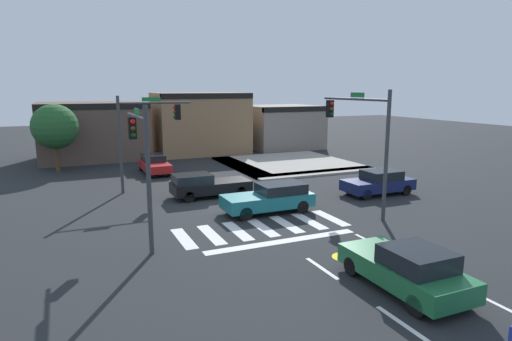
% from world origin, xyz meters
% --- Properties ---
extents(ground_plane, '(120.00, 120.00, 0.00)m').
position_xyz_m(ground_plane, '(0.00, 0.00, 0.00)').
color(ground_plane, '#232628').
extents(crosswalk_near, '(7.84, 2.76, 0.01)m').
position_xyz_m(crosswalk_near, '(0.00, -4.50, 0.00)').
color(crosswalk_near, silver).
rests_on(crosswalk_near, ground_plane).
extents(lane_markings, '(6.80, 20.25, 0.01)m').
position_xyz_m(lane_markings, '(1.11, -12.02, 0.00)').
color(lane_markings, white).
rests_on(lane_markings, ground_plane).
extents(bike_detector_marking, '(1.01, 1.01, 0.01)m').
position_xyz_m(bike_detector_marking, '(1.37, -8.97, 0.00)').
color(bike_detector_marking, yellow).
rests_on(bike_detector_marking, ground_plane).
extents(curb_corner_northeast, '(10.00, 10.60, 0.15)m').
position_xyz_m(curb_corner_northeast, '(8.49, 9.42, 0.07)').
color(curb_corner_northeast, '#9E998E').
rests_on(curb_corner_northeast, ground_plane).
extents(storefront_row, '(26.74, 6.62, 5.77)m').
position_xyz_m(storefront_row, '(2.93, 19.11, 2.58)').
color(storefront_row, brown).
rests_on(storefront_row, ground_plane).
extents(traffic_signal_southeast, '(0.32, 5.44, 6.17)m').
position_xyz_m(traffic_signal_southeast, '(5.73, -3.80, 4.25)').
color(traffic_signal_southeast, '#383A3D').
rests_on(traffic_signal_southeast, ground_plane).
extents(traffic_signal_southwest, '(0.32, 4.48, 5.64)m').
position_xyz_m(traffic_signal_southwest, '(-5.20, -4.12, 3.82)').
color(traffic_signal_southwest, '#383A3D').
rests_on(traffic_signal_southwest, ground_plane).
extents(traffic_signal_northwest, '(4.39, 0.32, 5.79)m').
position_xyz_m(traffic_signal_northwest, '(-3.39, 4.94, 3.97)').
color(traffic_signal_northwest, '#383A3D').
rests_on(traffic_signal_northwest, ground_plane).
extents(car_navy, '(4.22, 1.86, 1.44)m').
position_xyz_m(car_navy, '(8.93, -1.57, 0.73)').
color(car_navy, '#141E4C').
rests_on(car_navy, ground_plane).
extents(car_red, '(1.75, 4.24, 1.33)m').
position_xyz_m(car_red, '(-1.96, 10.45, 0.69)').
color(car_red, red).
rests_on(car_red, ground_plane).
extents(car_green, '(1.94, 4.39, 1.50)m').
position_xyz_m(car_green, '(1.48, -12.02, 0.74)').
color(car_green, '#1E6638').
rests_on(car_green, ground_plane).
extents(car_teal, '(4.54, 1.87, 1.46)m').
position_xyz_m(car_teal, '(1.43, -2.39, 0.75)').
color(car_teal, '#196B70').
rests_on(car_teal, ground_plane).
extents(car_black, '(4.53, 1.83, 1.40)m').
position_xyz_m(car_black, '(-0.59, 1.98, 0.70)').
color(car_black, black).
rests_on(car_black, ground_plane).
extents(roadside_tree, '(3.35, 3.35, 5.07)m').
position_xyz_m(roadside_tree, '(-8.50, 14.00, 3.38)').
color(roadside_tree, '#4C3823').
rests_on(roadside_tree, ground_plane).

